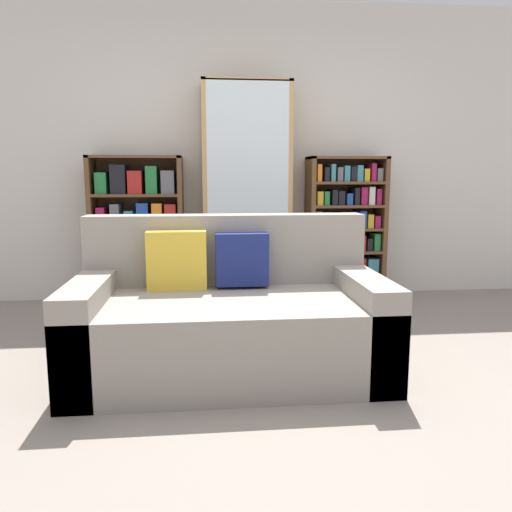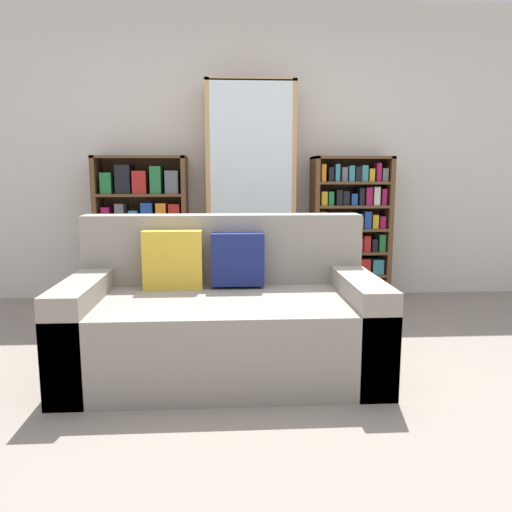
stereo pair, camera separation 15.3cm
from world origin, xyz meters
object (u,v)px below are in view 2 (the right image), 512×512
object	(u,v)px
wine_bottle	(331,299)
bookshelf_left	(144,233)
bookshelf_right	(350,230)
display_cabinet	(250,195)
couch	(223,318)

from	to	relation	value
wine_bottle	bookshelf_left	bearing A→B (deg)	158.99
bookshelf_right	wine_bottle	world-z (taller)	bookshelf_right
bookshelf_right	wine_bottle	bearing A→B (deg)	-115.88
display_cabinet	bookshelf_right	distance (m)	0.98
display_cabinet	wine_bottle	world-z (taller)	display_cabinet
couch	display_cabinet	distance (m)	1.79
couch	display_cabinet	xyz separation A→B (m)	(0.24, 1.64, 0.66)
display_cabinet	wine_bottle	distance (m)	1.20
wine_bottle	couch	bearing A→B (deg)	-129.83
bookshelf_left	display_cabinet	bearing A→B (deg)	-0.93
bookshelf_left	bookshelf_right	world-z (taller)	same
couch	bookshelf_right	xyz separation A→B (m)	(1.17, 1.66, 0.34)
bookshelf_left	couch	bearing A→B (deg)	-66.43
couch	wine_bottle	world-z (taller)	couch
couch	bookshelf_left	world-z (taller)	bookshelf_left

